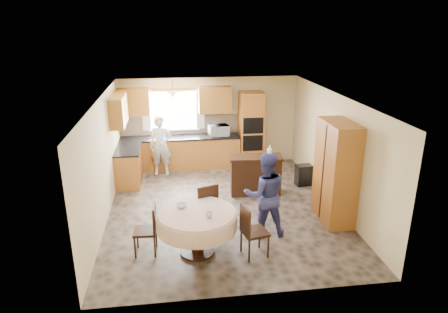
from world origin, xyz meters
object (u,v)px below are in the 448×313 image
cupboard (336,172)px  oven_tower (251,129)px  sideboard (255,176)px  chair_left (149,227)px  chair_right (251,228)px  person_dining (265,195)px  person_sink (161,146)px  dining_table (197,221)px  chair_back (206,205)px

cupboard → oven_tower: bearing=107.1°
sideboard → chair_left: size_ratio=1.34×
oven_tower → cupboard: size_ratio=1.01×
oven_tower → chair_right: 4.74m
person_dining → chair_left: bearing=10.7°
person_dining → person_sink: bearing=-58.9°
oven_tower → chair_left: size_ratio=2.29×
sideboard → cupboard: cupboard is taller
cupboard → person_sink: 4.75m
oven_tower → person_sink: 2.57m
person_sink → sideboard: bearing=-32.1°
person_dining → oven_tower: bearing=-96.2°
oven_tower → person_dining: size_ratio=1.26×
dining_table → oven_tower: bearing=67.2°
cupboard → person_sink: cupboard is taller
oven_tower → dining_table: bearing=-112.8°
chair_back → person_dining: size_ratio=0.61×
chair_back → person_sink: 3.41m
oven_tower → person_dining: bearing=-97.4°
cupboard → person_sink: (-3.60, 3.09, -0.24)m
oven_tower → chair_right: (-0.92, -4.62, -0.52)m
oven_tower → person_dining: 3.95m
cupboard → chair_back: cupboard is taller
chair_back → sideboard: bearing=-147.0°
chair_back → chair_right: (0.70, -0.95, -0.03)m
person_dining → chair_right: bearing=61.2°
person_sink → person_dining: (2.02, -3.52, 0.03)m
chair_back → person_dining: 1.17m
chair_back → dining_table: bearing=54.0°
chair_back → chair_left: bearing=11.0°
sideboard → chair_right: bearing=-99.4°
chair_back → person_sink: bearing=-93.0°
chair_right → dining_table: bearing=63.8°
oven_tower → chair_right: bearing=-101.3°
chair_right → chair_back: bearing=23.8°
oven_tower → chair_back: bearing=-113.9°
person_sink → person_dining: 4.06m
oven_tower → person_sink: (-2.53, -0.39, -0.25)m
chair_right → oven_tower: bearing=-23.8°
chair_left → person_sink: bearing=-179.5°
cupboard → chair_back: bearing=-176.0°
cupboard → person_sink: size_ratio=1.30×
cupboard → chair_left: (-3.76, -0.79, -0.54)m
chair_right → person_sink: 4.54m
dining_table → chair_right: size_ratio=1.45×
chair_left → chair_right: 1.81m
person_sink → cupboard: bearing=-37.5°
sideboard → chair_back: size_ratio=1.20×
person_dining → chair_back: bearing=-10.9°
chair_right → cupboard: bearing=-72.7°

